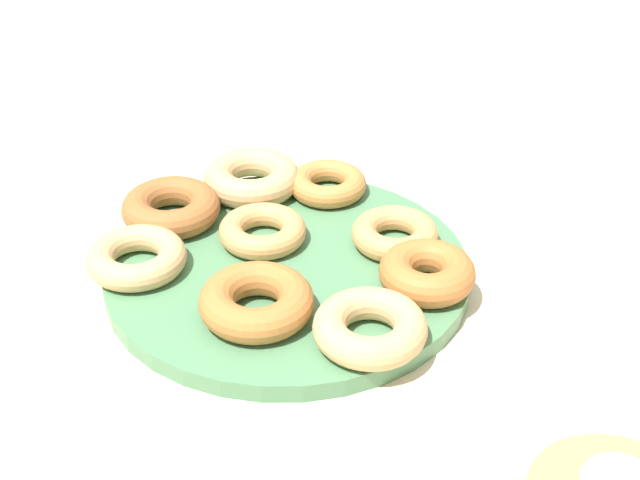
{
  "coord_description": "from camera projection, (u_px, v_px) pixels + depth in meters",
  "views": [
    {
      "loc": [
        0.63,
        0.22,
        0.48
      ],
      "look_at": [
        0.0,
        0.03,
        0.05
      ],
      "focal_mm": 51.82,
      "sensor_mm": 36.0,
      "label": 1
    }
  ],
  "objects": [
    {
      "name": "donut_6",
      "position": [
        257.0,
        301.0,
        0.74
      ],
      "size": [
        0.1,
        0.1,
        0.03
      ],
      "primitive_type": "torus",
      "rotation": [
        0.0,
        0.0,
        6.22
      ],
      "color": "#AD6B33",
      "rests_on": "donut_plate"
    },
    {
      "name": "donut_0",
      "position": [
        332.0,
        184.0,
        0.91
      ],
      "size": [
        0.1,
        0.1,
        0.02
      ],
      "primitive_type": "torus",
      "rotation": [
        0.0,
        0.0,
        5.85
      ],
      "color": "#BC7A3D",
      "rests_on": "donut_plate"
    },
    {
      "name": "donut_plate",
      "position": [
        288.0,
        271.0,
        0.82
      ],
      "size": [
        0.32,
        0.32,
        0.02
      ],
      "primitive_type": "cylinder",
      "color": "#4C7F56",
      "rests_on": "ground_plane"
    },
    {
      "name": "donut_3",
      "position": [
        370.0,
        328.0,
        0.72
      ],
      "size": [
        0.12,
        0.12,
        0.03
      ],
      "primitive_type": "torus",
      "rotation": [
        0.0,
        0.0,
        1.23
      ],
      "color": "tan",
      "rests_on": "donut_plate"
    },
    {
      "name": "donut_1",
      "position": [
        136.0,
        257.0,
        0.8
      ],
      "size": [
        0.11,
        0.11,
        0.02
      ],
      "primitive_type": "torus",
      "rotation": [
        0.0,
        0.0,
        2.86
      ],
      "color": "tan",
      "rests_on": "donut_plate"
    },
    {
      "name": "donut_7",
      "position": [
        252.0,
        178.0,
        0.91
      ],
      "size": [
        0.13,
        0.13,
        0.03
      ],
      "primitive_type": "torus",
      "rotation": [
        0.0,
        0.0,
        1.16
      ],
      "color": "tan",
      "rests_on": "donut_plate"
    },
    {
      "name": "donut_5",
      "position": [
        395.0,
        234.0,
        0.83
      ],
      "size": [
        0.1,
        0.1,
        0.02
      ],
      "primitive_type": "torus",
      "rotation": [
        0.0,
        0.0,
        3.55
      ],
      "color": "tan",
      "rests_on": "donut_plate"
    },
    {
      "name": "ground_plane",
      "position": [
        288.0,
        278.0,
        0.82
      ],
      "size": [
        2.4,
        2.4,
        0.0
      ],
      "primitive_type": "plane",
      "color": "beige"
    },
    {
      "name": "donut_2",
      "position": [
        262.0,
        231.0,
        0.84
      ],
      "size": [
        0.1,
        0.1,
        0.02
      ],
      "primitive_type": "torus",
      "rotation": [
        0.0,
        0.0,
        3.4
      ],
      "color": "tan",
      "rests_on": "donut_plate"
    },
    {
      "name": "donut_4",
      "position": [
        171.0,
        208.0,
        0.87
      ],
      "size": [
        0.12,
        0.12,
        0.03
      ],
      "primitive_type": "torus",
      "rotation": [
        0.0,
        0.0,
        5.17
      ],
      "color": "#995B2D",
      "rests_on": "donut_plate"
    },
    {
      "name": "donut_8",
      "position": [
        427.0,
        274.0,
        0.78
      ],
      "size": [
        0.1,
        0.1,
        0.03
      ],
      "primitive_type": "torus",
      "rotation": [
        0.0,
        0.0,
        4.52
      ],
      "color": "#AD6B33",
      "rests_on": "donut_plate"
    }
  ]
}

